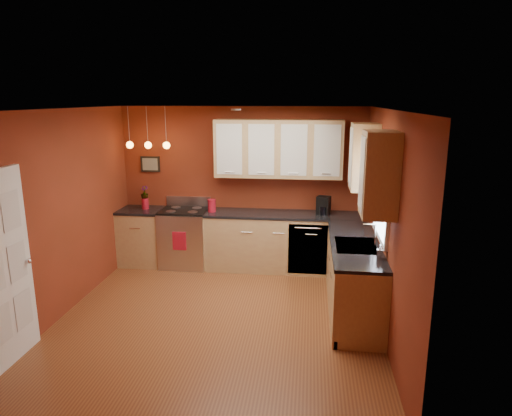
# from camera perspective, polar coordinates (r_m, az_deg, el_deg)

# --- Properties ---
(floor) EXTENTS (4.20, 4.20, 0.00)m
(floor) POSITION_cam_1_polar(r_m,az_deg,el_deg) (6.00, -4.68, -13.50)
(floor) COLOR brown
(floor) RESTS_ON ground
(ceiling) EXTENTS (4.00, 4.20, 0.02)m
(ceiling) POSITION_cam_1_polar(r_m,az_deg,el_deg) (5.34, -5.22, 12.19)
(ceiling) COLOR white
(ceiling) RESTS_ON wall_back
(wall_back) EXTENTS (4.00, 0.02, 2.60)m
(wall_back) POSITION_cam_1_polar(r_m,az_deg,el_deg) (7.54, -1.71, 2.70)
(wall_back) COLOR maroon
(wall_back) RESTS_ON floor
(wall_front) EXTENTS (4.00, 0.02, 2.60)m
(wall_front) POSITION_cam_1_polar(r_m,az_deg,el_deg) (3.61, -11.79, -10.00)
(wall_front) COLOR maroon
(wall_front) RESTS_ON floor
(wall_left) EXTENTS (0.02, 4.20, 2.60)m
(wall_left) POSITION_cam_1_polar(r_m,az_deg,el_deg) (6.24, -23.22, -0.73)
(wall_left) COLOR maroon
(wall_left) RESTS_ON floor
(wall_right) EXTENTS (0.02, 4.20, 2.60)m
(wall_right) POSITION_cam_1_polar(r_m,az_deg,el_deg) (5.49, 15.99, -2.00)
(wall_right) COLOR maroon
(wall_right) RESTS_ON floor
(base_cabinets_back_left) EXTENTS (0.70, 0.60, 0.90)m
(base_cabinets_back_left) POSITION_cam_1_polar(r_m,az_deg,el_deg) (7.88, -13.97, -3.60)
(base_cabinets_back_left) COLOR tan
(base_cabinets_back_left) RESTS_ON floor
(base_cabinets_back_right) EXTENTS (2.54, 0.60, 0.90)m
(base_cabinets_back_right) POSITION_cam_1_polar(r_m,az_deg,el_deg) (7.39, 3.61, -4.36)
(base_cabinets_back_right) COLOR tan
(base_cabinets_back_right) RESTS_ON floor
(base_cabinets_right) EXTENTS (0.60, 2.10, 0.90)m
(base_cabinets_right) POSITION_cam_1_polar(r_m,az_deg,el_deg) (6.14, 12.03, -8.47)
(base_cabinets_right) COLOR tan
(base_cabinets_right) RESTS_ON floor
(counter_back_left) EXTENTS (0.70, 0.62, 0.04)m
(counter_back_left) POSITION_cam_1_polar(r_m,az_deg,el_deg) (7.76, -14.17, -0.28)
(counter_back_left) COLOR black
(counter_back_left) RESTS_ON base_cabinets_back_left
(counter_back_right) EXTENTS (2.54, 0.62, 0.04)m
(counter_back_right) POSITION_cam_1_polar(r_m,az_deg,el_deg) (7.26, 3.67, -0.83)
(counter_back_right) COLOR black
(counter_back_right) RESTS_ON base_cabinets_back_right
(counter_right) EXTENTS (0.62, 2.10, 0.04)m
(counter_right) POSITION_cam_1_polar(r_m,az_deg,el_deg) (5.98, 12.25, -4.29)
(counter_right) COLOR black
(counter_right) RESTS_ON base_cabinets_right
(gas_range) EXTENTS (0.76, 0.64, 1.11)m
(gas_range) POSITION_cam_1_polar(r_m,az_deg,el_deg) (7.65, -8.85, -3.64)
(gas_range) COLOR #BCBDC1
(gas_range) RESTS_ON floor
(dishwasher_front) EXTENTS (0.60, 0.02, 0.80)m
(dishwasher_front) POSITION_cam_1_polar(r_m,az_deg,el_deg) (7.11, 6.46, -5.17)
(dishwasher_front) COLOR #BCBDC1
(dishwasher_front) RESTS_ON base_cabinets_back_right
(sink) EXTENTS (0.50, 0.70, 0.33)m
(sink) POSITION_cam_1_polar(r_m,az_deg,el_deg) (5.84, 12.40, -4.79)
(sink) COLOR gray
(sink) RESTS_ON counter_right
(window) EXTENTS (0.06, 1.02, 1.22)m
(window) POSITION_cam_1_polar(r_m,az_deg,el_deg) (5.69, 15.53, 2.58)
(window) COLOR white
(window) RESTS_ON wall_right
(door_left_wall) EXTENTS (0.12, 0.82, 2.05)m
(door_left_wall) POSITION_cam_1_polar(r_m,az_deg,el_deg) (5.34, -29.01, -6.74)
(door_left_wall) COLOR white
(door_left_wall) RESTS_ON floor
(upper_cabinets_back) EXTENTS (2.00, 0.35, 0.90)m
(upper_cabinets_back) POSITION_cam_1_polar(r_m,az_deg,el_deg) (7.21, 2.81, 7.40)
(upper_cabinets_back) COLOR tan
(upper_cabinets_back) RESTS_ON wall_back
(upper_cabinets_right) EXTENTS (0.35, 1.95, 0.90)m
(upper_cabinets_right) POSITION_cam_1_polar(r_m,az_deg,el_deg) (5.65, 14.16, 5.29)
(upper_cabinets_right) COLOR tan
(upper_cabinets_right) RESTS_ON wall_right
(wall_picture) EXTENTS (0.32, 0.03, 0.26)m
(wall_picture) POSITION_cam_1_polar(r_m,az_deg,el_deg) (7.85, -13.07, 5.37)
(wall_picture) COLOR black
(wall_picture) RESTS_ON wall_back
(pendant_lights) EXTENTS (0.71, 0.11, 0.66)m
(pendant_lights) POSITION_cam_1_polar(r_m,az_deg,el_deg) (7.46, -13.34, 7.72)
(pendant_lights) COLOR gray
(pendant_lights) RESTS_ON ceiling
(red_canister) EXTENTS (0.14, 0.14, 0.20)m
(red_canister) POSITION_cam_1_polar(r_m,az_deg,el_deg) (7.36, -5.55, 0.30)
(red_canister) COLOR #A51122
(red_canister) RESTS_ON counter_back_right
(red_vase) EXTENTS (0.11, 0.11, 0.18)m
(red_vase) POSITION_cam_1_polar(r_m,az_deg,el_deg) (7.74, -13.69, 0.55)
(red_vase) COLOR #A51122
(red_vase) RESTS_ON counter_back_left
(flowers) EXTENTS (0.14, 0.14, 0.22)m
(flowers) POSITION_cam_1_polar(r_m,az_deg,el_deg) (7.70, -13.76, 1.87)
(flowers) COLOR #A51122
(flowers) RESTS_ON red_vase
(coffee_maker) EXTENTS (0.24, 0.24, 0.29)m
(coffee_maker) POSITION_cam_1_polar(r_m,az_deg,el_deg) (7.25, 8.43, 0.25)
(coffee_maker) COLOR black
(coffee_maker) RESTS_ON counter_back_right
(soap_pump) EXTENTS (0.08, 0.09, 0.16)m
(soap_pump) POSITION_cam_1_polar(r_m,az_deg,el_deg) (5.40, 15.25, -5.29)
(soap_pump) COLOR white
(soap_pump) RESTS_ON counter_right
(dish_towel) EXTENTS (0.22, 0.01, 0.30)m
(dish_towel) POSITION_cam_1_polar(r_m,az_deg,el_deg) (7.33, -9.57, -4.10)
(dish_towel) COLOR #A51122
(dish_towel) RESTS_ON gas_range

